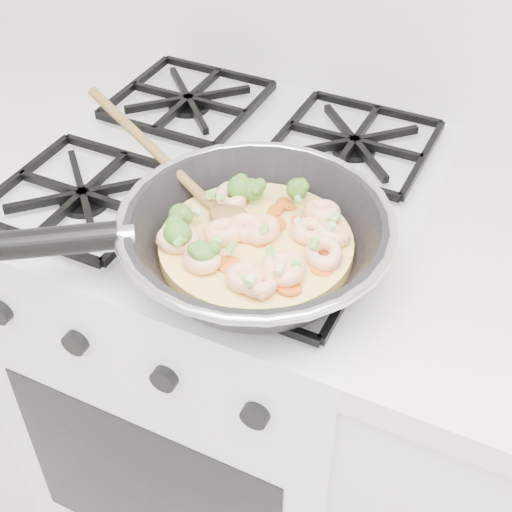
% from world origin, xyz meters
% --- Properties ---
extents(stove, '(0.60, 0.60, 0.92)m').
position_xyz_m(stove, '(0.00, 1.70, 0.46)').
color(stove, white).
rests_on(stove, ground).
extents(skillet, '(0.50, 0.39, 0.11)m').
position_xyz_m(skillet, '(0.13, 1.52, 0.96)').
color(skillet, black).
rests_on(skillet, stove).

